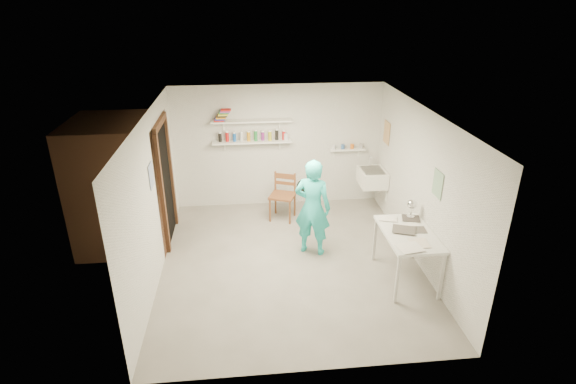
{
  "coord_description": "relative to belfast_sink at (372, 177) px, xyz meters",
  "views": [
    {
      "loc": [
        -0.66,
        -6.03,
        3.92
      ],
      "look_at": [
        0.0,
        0.4,
        1.05
      ],
      "focal_mm": 28.0,
      "sensor_mm": 36.0,
      "label": 1
    }
  ],
  "objects": [
    {
      "name": "shelf_lower",
      "position": [
        -2.25,
        0.43,
        0.65
      ],
      "size": [
        1.5,
        0.22,
        0.03
      ],
      "primitive_type": "cube",
      "color": "white",
      "rests_on": "wall_back"
    },
    {
      "name": "floor",
      "position": [
        -1.75,
        -1.7,
        -0.71
      ],
      "size": [
        4.0,
        4.5,
        0.02
      ],
      "primitive_type": "cube",
      "color": "slate",
      "rests_on": "ground"
    },
    {
      "name": "shelf_upper",
      "position": [
        -2.25,
        0.43,
        1.05
      ],
      "size": [
        1.5,
        0.22,
        0.03
      ],
      "primitive_type": "cube",
      "color": "white",
      "rests_on": "wall_back"
    },
    {
      "name": "man",
      "position": [
        -1.37,
        -1.4,
        0.1
      ],
      "size": [
        0.69,
        0.59,
        1.61
      ],
      "primitive_type": "imported",
      "rotation": [
        0.0,
        0.0,
        2.73
      ],
      "color": "#29D1CB",
      "rests_on": "ground"
    },
    {
      "name": "book_stack",
      "position": [
        -2.78,
        0.43,
        1.18
      ],
      "size": [
        0.32,
        0.14,
        0.22
      ],
      "color": "red",
      "rests_on": "shelf_upper"
    },
    {
      "name": "ceiling",
      "position": [
        -1.75,
        -1.7,
        1.71
      ],
      "size": [
        4.0,
        4.5,
        0.02
      ],
      "primitive_type": "cube",
      "color": "silver",
      "rests_on": "wall_back"
    },
    {
      "name": "ledge_shelf",
      "position": [
        -0.4,
        0.47,
        0.42
      ],
      "size": [
        0.7,
        0.14,
        0.03
      ],
      "primitive_type": "cube",
      "color": "white",
      "rests_on": "wall_back"
    },
    {
      "name": "wall_front",
      "position": [
        -1.75,
        -3.96,
        0.5
      ],
      "size": [
        4.0,
        0.02,
        2.4
      ],
      "primitive_type": "cube",
      "color": "silver",
      "rests_on": "ground"
    },
    {
      "name": "door_lintel",
      "position": [
        -3.72,
        -0.65,
        1.35
      ],
      "size": [
        0.06,
        1.05,
        0.1
      ],
      "primitive_type": "cube",
      "color": "brown",
      "rests_on": "wall_left"
    },
    {
      "name": "door_jamb_near",
      "position": [
        -3.72,
        -1.15,
        0.3
      ],
      "size": [
        0.06,
        0.1,
        2.0
      ],
      "primitive_type": "cube",
      "color": "brown",
      "rests_on": "ground"
    },
    {
      "name": "wall_left",
      "position": [
        -3.76,
        -1.7,
        0.5
      ],
      "size": [
        0.02,
        4.5,
        2.4
      ],
      "primitive_type": "cube",
      "color": "silver",
      "rests_on": "ground"
    },
    {
      "name": "poster_right_a",
      "position": [
        0.24,
        0.1,
        0.85
      ],
      "size": [
        0.01,
        0.34,
        0.42
      ],
      "primitive_type": "cube",
      "color": "#995933",
      "rests_on": "wall_right"
    },
    {
      "name": "wall_back",
      "position": [
        -1.75,
        0.56,
        0.5
      ],
      "size": [
        4.0,
        0.02,
        2.4
      ],
      "primitive_type": "cube",
      "color": "silver",
      "rests_on": "ground"
    },
    {
      "name": "belfast_sink",
      "position": [
        0.0,
        0.0,
        0.0
      ],
      "size": [
        0.48,
        0.6,
        0.3
      ],
      "primitive_type": "cube",
      "color": "white",
      "rests_on": "wall_right"
    },
    {
      "name": "papers",
      "position": [
        -0.11,
        -2.3,
        0.09
      ],
      "size": [
        0.3,
        0.22,
        0.03
      ],
      "color": "silver",
      "rests_on": "work_table"
    },
    {
      "name": "spray_cans",
      "position": [
        -2.25,
        0.43,
        0.75
      ],
      "size": [
        1.32,
        0.06,
        0.17
      ],
      "color": "black",
      "rests_on": "shelf_lower"
    },
    {
      "name": "doorway_recess",
      "position": [
        -3.74,
        -0.65,
        0.3
      ],
      "size": [
        0.02,
        0.9,
        2.0
      ],
      "primitive_type": "cube",
      "color": "black",
      "rests_on": "wall_left"
    },
    {
      "name": "poster_left",
      "position": [
        -3.74,
        -1.65,
        0.85
      ],
      "size": [
        0.01,
        0.28,
        0.36
      ],
      "primitive_type": "cube",
      "color": "#334C7F",
      "rests_on": "wall_left"
    },
    {
      "name": "wooden_chair",
      "position": [
        -1.74,
        -0.17,
        -0.23
      ],
      "size": [
        0.56,
        0.55,
        0.95
      ],
      "primitive_type": "cube",
      "rotation": [
        0.0,
        0.0,
        -0.37
      ],
      "color": "brown",
      "rests_on": "ground"
    },
    {
      "name": "desk_lamp",
      "position": [
        0.08,
        -1.83,
        0.3
      ],
      "size": [
        0.15,
        0.15,
        0.15
      ],
      "primitive_type": "sphere",
      "color": "silver",
      "rests_on": "work_table"
    },
    {
      "name": "work_table",
      "position": [
        -0.11,
        -2.3,
        -0.31
      ],
      "size": [
        0.7,
        1.17,
        0.78
      ],
      "primitive_type": "cube",
      "color": "silver",
      "rests_on": "ground"
    },
    {
      "name": "wall_clock",
      "position": [
        -1.46,
        -1.2,
        0.37
      ],
      "size": [
        0.28,
        0.15,
        0.29
      ],
      "primitive_type": "cylinder",
      "rotation": [
        1.57,
        0.0,
        -0.41
      ],
      "color": "beige",
      "rests_on": "man"
    },
    {
      "name": "corridor_box",
      "position": [
        -4.45,
        -0.65,
        0.35
      ],
      "size": [
        1.4,
        1.5,
        2.1
      ],
      "primitive_type": "cube",
      "color": "brown",
      "rests_on": "ground"
    },
    {
      "name": "door_jamb_far",
      "position": [
        -3.72,
        -0.15,
        0.3
      ],
      "size": [
        0.06,
        0.1,
        2.0
      ],
      "primitive_type": "cube",
      "color": "brown",
      "rests_on": "ground"
    },
    {
      "name": "wall_right",
      "position": [
        0.26,
        -1.7,
        0.5
      ],
      "size": [
        0.02,
        4.5,
        2.4
      ],
      "primitive_type": "cube",
      "color": "silver",
      "rests_on": "ground"
    },
    {
      "name": "ledge_pots",
      "position": [
        -0.4,
        0.47,
        0.48
      ],
      "size": [
        0.48,
        0.07,
        0.09
      ],
      "color": "silver",
      "rests_on": "ledge_shelf"
    },
    {
      "name": "poster_right_b",
      "position": [
        0.24,
        -2.25,
        0.8
      ],
      "size": [
        0.01,
        0.3,
        0.38
      ],
      "primitive_type": "cube",
      "color": "#3F724C",
      "rests_on": "wall_right"
    }
  ]
}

